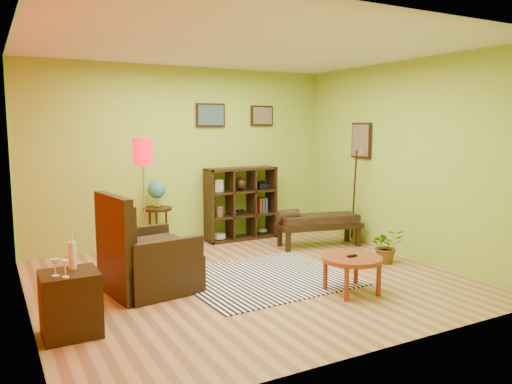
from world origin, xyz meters
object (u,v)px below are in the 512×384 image
floor_lamp (143,163)px  potted_plant (386,249)px  coffee_table (352,262)px  side_cabinet (70,303)px  cube_shelf (242,204)px  bench (317,222)px  globe_table (157,197)px  armchair (145,261)px

floor_lamp → potted_plant: 3.49m
coffee_table → potted_plant: size_ratio=1.41×
side_cabinet → floor_lamp: 2.45m
coffee_table → cube_shelf: cube_shelf is taller
bench → side_cabinet: bearing=-156.6°
globe_table → bench: 2.49m
coffee_table → side_cabinet: side_cabinet is taller
globe_table → floor_lamp: bearing=-117.4°
bench → potted_plant: 1.29m
floor_lamp → potted_plant: size_ratio=3.58×
armchair → bench: 3.07m
side_cabinet → potted_plant: size_ratio=1.87×
armchair → floor_lamp: bearing=73.5°
armchair → floor_lamp: floor_lamp is taller
side_cabinet → potted_plant: (4.20, 0.45, -0.11)m
armchair → globe_table: size_ratio=1.06×
globe_table → coffee_table: bearing=-66.0°
potted_plant → floor_lamp: bearing=155.3°
cube_shelf → potted_plant: bearing=-64.4°
coffee_table → floor_lamp: (-1.75, 2.12, 1.04)m
globe_table → cube_shelf: cube_shelf is taller
armchair → potted_plant: 3.29m
side_cabinet → bench: (3.91, 1.69, 0.09)m
armchair → side_cabinet: (-0.94, -0.89, -0.05)m
globe_table → potted_plant: size_ratio=2.22×
potted_plant → globe_table: bearing=139.0°
coffee_table → armchair: armchair is taller
coffee_table → bench: 2.20m
coffee_table → globe_table: (-1.32, 2.96, 0.45)m
coffee_table → armchair: bearing=149.8°
floor_lamp → globe_table: (0.44, 0.84, -0.59)m
armchair → cube_shelf: (2.17, 1.83, 0.26)m
coffee_table → cube_shelf: bearing=87.3°
armchair → globe_table: (0.71, 1.78, 0.47)m
coffee_table → cube_shelf: size_ratio=0.57×
armchair → cube_shelf: size_ratio=0.95×
coffee_table → potted_plant: coffee_table is taller
side_cabinet → globe_table: bearing=58.2°
floor_lamp → side_cabinet: bearing=-123.8°
armchair → bench: armchair is taller
globe_table → cube_shelf: 1.48m
globe_table → potted_plant: bearing=-41.0°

